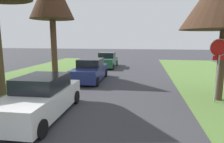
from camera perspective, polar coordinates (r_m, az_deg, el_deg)
The scene contains 4 objects.
stop_sign_far at distance 10.12m, azimuth 28.84°, elevation 3.79°, with size 0.81×0.27×2.97m.
parked_sedan_white at distance 8.16m, azimuth -20.22°, elevation -7.28°, with size 2.06×4.45×1.57m.
parked_sedan_navy at distance 14.21m, azimuth -6.44°, elevation 0.26°, with size 2.06×4.45×1.57m.
parked_sedan_green at distance 20.94m, azimuth -1.50°, elevation 3.30°, with size 2.06×4.45×1.57m.
Camera 1 is at (1.60, 1.42, 3.01)m, focal length 31.03 mm.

